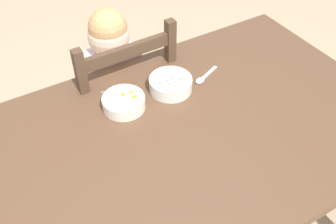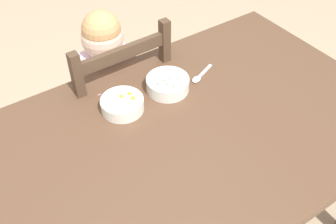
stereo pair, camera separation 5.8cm
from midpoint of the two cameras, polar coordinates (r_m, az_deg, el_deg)
The scene contains 6 objects.
dining_table at distance 1.38m, azimuth 2.49°, elevation -6.01°, with size 1.55×0.92×0.77m.
dining_chair at distance 1.84m, azimuth -6.13°, elevation 0.27°, with size 0.43×0.43×0.95m.
child_figure at distance 1.72m, azimuth -6.49°, elevation 4.49°, with size 0.32×0.31×0.98m.
bowl_of_peas at distance 1.46m, azimuth 1.51°, elevation 4.10°, with size 0.16×0.16×0.05m.
bowl_of_carrots at distance 1.39m, azimuth -5.28°, elevation 1.41°, with size 0.15×0.15×0.05m.
spoon at distance 1.53m, azimuth 6.19°, elevation 4.93°, with size 0.13×0.07×0.01m.
Camera 1 is at (-0.48, -0.75, 1.73)m, focal length 41.82 mm.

